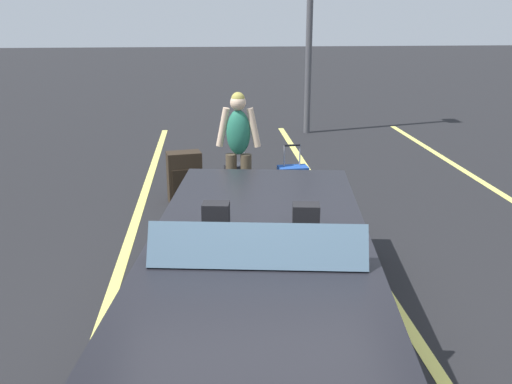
% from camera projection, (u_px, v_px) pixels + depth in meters
% --- Properties ---
extents(ground_plane, '(80.00, 80.00, 0.00)m').
position_uv_depth(ground_plane, '(260.00, 342.00, 4.83)').
color(ground_plane, black).
extents(lot_line_near, '(18.00, 0.12, 0.01)m').
position_uv_depth(lot_line_near, '(94.00, 350.00, 4.72)').
color(lot_line_near, '#EAE066').
rests_on(lot_line_near, ground_plane).
extents(lot_line_mid, '(18.00, 0.12, 0.01)m').
position_uv_depth(lot_line_mid, '(413.00, 334.00, 4.94)').
color(lot_line_mid, '#EAE066').
rests_on(lot_line_mid, ground_plane).
extents(convertible_car, '(4.33, 2.27, 1.24)m').
position_uv_depth(convertible_car, '(259.00, 290.00, 4.45)').
color(convertible_car, black).
rests_on(convertible_car, ground_plane).
extents(suitcase_large_black, '(0.37, 0.52, 0.74)m').
position_uv_depth(suitcase_large_black, '(185.00, 177.00, 8.24)').
color(suitcase_large_black, '#2D2319').
rests_on(suitcase_large_black, ground_plane).
extents(suitcase_medium_bright, '(0.29, 0.42, 0.92)m').
position_uv_depth(suitcase_medium_bright, '(293.00, 188.00, 7.94)').
color(suitcase_medium_bright, '#1E479E').
rests_on(suitcase_medium_bright, ground_plane).
extents(suitcase_small_carryon, '(0.35, 0.39, 0.83)m').
position_uv_depth(suitcase_small_carryon, '(237.00, 180.00, 8.49)').
color(suitcase_small_carryon, black).
rests_on(suitcase_small_carryon, ground_plane).
extents(traveler_person, '(0.27, 0.61, 1.65)m').
position_uv_depth(traveler_person, '(238.00, 146.00, 7.64)').
color(traveler_person, '#4C3F2D').
rests_on(traveler_person, ground_plane).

